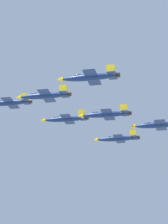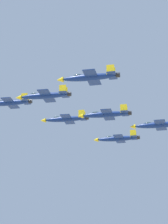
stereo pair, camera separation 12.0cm
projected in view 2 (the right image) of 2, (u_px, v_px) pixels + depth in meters
jet_lead at (8, 103)px, 179.20m from camera, size 17.79×10.99×3.74m
jet_left_wingman at (44, 96)px, 161.36m from camera, size 17.87×11.06×3.76m
jet_right_wingman at (66, 119)px, 188.65m from camera, size 17.95×11.12×3.77m
jet_left_outer at (89, 77)px, 144.49m from camera, size 18.03×11.11×3.79m
jet_right_outer at (117, 138)px, 197.42m from camera, size 17.97×11.09×3.78m
jet_slot_rear at (106, 114)px, 170.74m from camera, size 18.02×11.15×3.79m
jet_trailing at (158, 125)px, 166.02m from camera, size 17.60×10.83×3.70m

